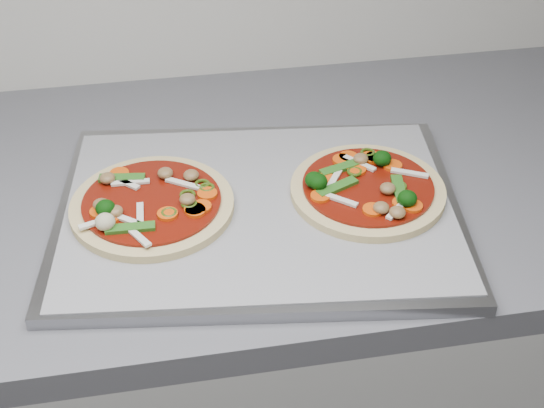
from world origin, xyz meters
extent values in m
cube|color=#B8B9B6|center=(0.00, 1.30, 0.43)|extent=(3.60, 0.60, 0.86)
cube|color=gray|center=(-0.45, 1.22, 0.91)|extent=(0.55, 0.43, 0.02)
cube|color=gray|center=(-0.45, 1.22, 0.92)|extent=(0.51, 0.40, 0.00)
cylinder|color=#CDB57E|center=(-0.58, 1.23, 0.92)|extent=(0.25, 0.25, 0.01)
cylinder|color=#691406|center=(-0.58, 1.23, 0.93)|extent=(0.21, 0.21, 0.00)
cylinder|color=#ED4A03|center=(-0.51, 1.23, 0.94)|extent=(0.03, 0.03, 0.00)
torus|color=#31490F|center=(-0.52, 1.25, 0.94)|extent=(0.02, 0.02, 0.00)
ellipsoid|color=olive|center=(-0.63, 1.21, 0.94)|extent=(0.03, 0.03, 0.01)
cube|color=silver|center=(-0.62, 1.20, 0.94)|extent=(0.04, 0.04, 0.00)
ellipsoid|color=olive|center=(-0.63, 1.28, 0.94)|extent=(0.03, 0.03, 0.01)
cube|color=#367221|center=(-0.61, 1.18, 0.94)|extent=(0.06, 0.02, 0.00)
ellipsoid|color=olive|center=(-0.54, 1.21, 0.94)|extent=(0.02, 0.02, 0.01)
torus|color=#31490F|center=(-0.56, 1.20, 0.94)|extent=(0.03, 0.03, 0.00)
cube|color=silver|center=(-0.60, 1.16, 0.94)|extent=(0.03, 0.05, 0.00)
cube|color=#367221|center=(-0.62, 1.28, 0.94)|extent=(0.06, 0.02, 0.00)
ellipsoid|color=olive|center=(-0.53, 1.26, 0.94)|extent=(0.03, 0.03, 0.01)
cube|color=silver|center=(-0.60, 1.20, 0.94)|extent=(0.01, 0.05, 0.00)
cylinder|color=#ED4A03|center=(-0.52, 1.20, 0.94)|extent=(0.03, 0.03, 0.00)
torus|color=#31490F|center=(-0.54, 1.21, 0.94)|extent=(0.03, 0.03, 0.00)
ellipsoid|color=#BCB58F|center=(-0.64, 1.18, 0.94)|extent=(0.03, 0.03, 0.02)
cylinder|color=#ED4A03|center=(-0.56, 1.20, 0.94)|extent=(0.03, 0.03, 0.00)
torus|color=#31490F|center=(-0.54, 1.23, 0.94)|extent=(0.03, 0.03, 0.00)
cube|color=silver|center=(-0.54, 1.25, 0.94)|extent=(0.04, 0.03, 0.00)
torus|color=#31490F|center=(-0.51, 1.24, 0.94)|extent=(0.02, 0.02, 0.00)
cube|color=silver|center=(-0.61, 1.27, 0.94)|extent=(0.04, 0.04, 0.00)
ellipsoid|color=#0C3B08|center=(-0.64, 1.21, 0.94)|extent=(0.03, 0.03, 0.02)
ellipsoid|color=olive|center=(-0.64, 1.22, 0.94)|extent=(0.02, 0.02, 0.01)
cube|color=silver|center=(-0.65, 1.19, 0.94)|extent=(0.05, 0.02, 0.00)
cylinder|color=#ED4A03|center=(-0.64, 1.21, 0.94)|extent=(0.03, 0.03, 0.00)
cylinder|color=#ED4A03|center=(-0.62, 1.29, 0.94)|extent=(0.03, 0.03, 0.00)
cylinder|color=#ED4A03|center=(-0.63, 1.20, 0.94)|extent=(0.03, 0.03, 0.00)
ellipsoid|color=olive|center=(-0.56, 1.27, 0.94)|extent=(0.02, 0.02, 0.01)
cylinder|color=#ED4A03|center=(-0.53, 1.20, 0.94)|extent=(0.03, 0.03, 0.00)
cylinder|color=#ED4A03|center=(-0.53, 1.20, 0.94)|extent=(0.04, 0.04, 0.00)
cube|color=silver|center=(-0.61, 1.27, 0.94)|extent=(0.05, 0.01, 0.00)
cylinder|color=#CDB57E|center=(-0.31, 1.21, 0.92)|extent=(0.24, 0.24, 0.01)
cylinder|color=#691406|center=(-0.31, 1.21, 0.93)|extent=(0.20, 0.20, 0.00)
ellipsoid|color=#0C3B08|center=(-0.28, 1.17, 0.94)|extent=(0.03, 0.03, 0.02)
ellipsoid|color=olive|center=(-0.31, 1.26, 0.94)|extent=(0.03, 0.03, 0.01)
cube|color=silver|center=(-0.25, 1.23, 0.94)|extent=(0.05, 0.03, 0.00)
ellipsoid|color=#0C3B08|center=(-0.28, 1.25, 0.94)|extent=(0.03, 0.03, 0.02)
cylinder|color=#ED4A03|center=(-0.32, 1.28, 0.93)|extent=(0.03, 0.03, 0.00)
cylinder|color=#ED4A03|center=(-0.29, 1.27, 0.93)|extent=(0.04, 0.04, 0.00)
cylinder|color=#ED4A03|center=(-0.28, 1.17, 0.93)|extent=(0.04, 0.04, 0.00)
ellipsoid|color=#0C3B08|center=(-0.38, 1.22, 0.94)|extent=(0.02, 0.02, 0.02)
cube|color=silver|center=(-0.29, 1.16, 0.94)|extent=(0.04, 0.04, 0.00)
torus|color=#31490F|center=(-0.29, 1.28, 0.94)|extent=(0.02, 0.02, 0.00)
ellipsoid|color=olive|center=(-0.29, 1.19, 0.94)|extent=(0.03, 0.03, 0.01)
cube|color=silver|center=(-0.35, 1.23, 0.94)|extent=(0.03, 0.04, 0.00)
cube|color=#367221|center=(-0.28, 1.19, 0.94)|extent=(0.02, 0.06, 0.00)
cylinder|color=#ED4A03|center=(-0.27, 1.25, 0.93)|extent=(0.03, 0.03, 0.00)
cylinder|color=#ED4A03|center=(-0.27, 1.16, 0.93)|extent=(0.03, 0.03, 0.00)
cube|color=silver|center=(-0.36, 1.19, 0.94)|extent=(0.04, 0.04, 0.00)
cylinder|color=#ED4A03|center=(-0.36, 1.23, 0.93)|extent=(0.03, 0.03, 0.00)
cylinder|color=#ED4A03|center=(-0.33, 1.27, 0.93)|extent=(0.03, 0.03, 0.00)
cube|color=silver|center=(-0.31, 1.26, 0.94)|extent=(0.04, 0.04, 0.00)
cylinder|color=#ED4A03|center=(-0.32, 1.25, 0.93)|extent=(0.03, 0.03, 0.00)
cube|color=#367221|center=(-0.35, 1.21, 0.94)|extent=(0.06, 0.04, 0.00)
cylinder|color=#ED4A03|center=(-0.32, 1.16, 0.93)|extent=(0.03, 0.03, 0.00)
ellipsoid|color=olive|center=(-0.31, 1.16, 0.94)|extent=(0.02, 0.02, 0.01)
torus|color=#31490F|center=(-0.32, 1.24, 0.94)|extent=(0.03, 0.03, 0.00)
cube|color=#367221|center=(-0.34, 1.25, 0.94)|extent=(0.06, 0.03, 0.00)
cylinder|color=#ED4A03|center=(-0.38, 1.20, 0.93)|extent=(0.03, 0.03, 0.00)
cylinder|color=#ED4A03|center=(-0.29, 1.27, 0.93)|extent=(0.03, 0.03, 0.00)
torus|color=#31490F|center=(-0.28, 1.20, 0.94)|extent=(0.02, 0.02, 0.00)
ellipsoid|color=olive|center=(-0.30, 1.15, 0.94)|extent=(0.03, 0.03, 0.01)
ellipsoid|color=#0C3B08|center=(-0.38, 1.22, 0.94)|extent=(0.02, 0.02, 0.02)
camera|label=1|loc=(-0.56, 0.48, 1.50)|focal=50.00mm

